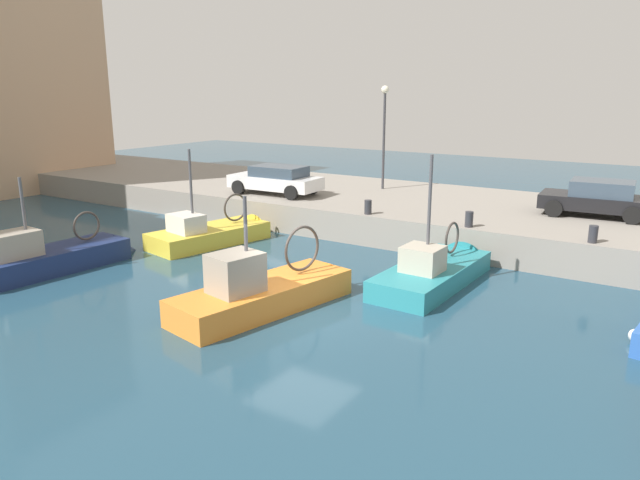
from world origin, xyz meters
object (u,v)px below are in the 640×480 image
(mooring_bollard_mid, at_px, (469,219))
(parked_car_black, at_px, (597,198))
(fishing_boat_yellow, at_px, (218,240))
(fishing_boat_orange, at_px, (272,302))
(mooring_bollard_north, at_px, (368,207))
(fishing_boat_teal, at_px, (437,279))
(mooring_bollard_south, at_px, (593,234))
(fishing_boat_navy, at_px, (59,266))
(parked_car_white, at_px, (276,179))
(quay_streetlamp, at_px, (384,120))

(mooring_bollard_mid, bearing_deg, parked_car_black, -37.88)
(fishing_boat_yellow, xyz_separation_m, parked_car_black, (7.32, -12.55, 1.81))
(fishing_boat_orange, relative_size, mooring_bollard_mid, 11.53)
(fishing_boat_yellow, bearing_deg, mooring_bollard_north, -60.24)
(fishing_boat_teal, height_order, fishing_boat_yellow, fishing_boat_teal)
(parked_car_black, height_order, mooring_bollard_north, parked_car_black)
(mooring_bollard_south, height_order, mooring_bollard_mid, same)
(mooring_bollard_mid, bearing_deg, fishing_boat_navy, 127.55)
(mooring_bollard_north, bearing_deg, fishing_boat_navy, 140.21)
(fishing_boat_navy, relative_size, mooring_bollard_mid, 10.88)
(parked_car_black, distance_m, mooring_bollard_mid, 5.58)
(fishing_boat_navy, height_order, parked_car_white, fishing_boat_navy)
(parked_car_black, height_order, quay_streetlamp, quay_streetlamp)
(parked_car_white, distance_m, mooring_bollard_north, 5.89)
(mooring_bollard_north, xyz_separation_m, quay_streetlamp, (5.65, 2.26, 2.98))
(fishing_boat_yellow, xyz_separation_m, mooring_bollard_north, (2.93, -5.13, 1.38))
(parked_car_white, height_order, mooring_bollard_mid, parked_car_white)
(parked_car_white, height_order, mooring_bollard_north, parked_car_white)
(fishing_boat_orange, distance_m, parked_car_white, 11.40)
(fishing_boat_navy, bearing_deg, mooring_bollard_north, -39.79)
(mooring_bollard_south, bearing_deg, fishing_boat_teal, 125.68)
(parked_car_white, distance_m, mooring_bollard_mid, 9.79)
(fishing_boat_teal, distance_m, fishing_boat_navy, 12.54)
(parked_car_black, relative_size, mooring_bollard_north, 7.28)
(mooring_bollard_south, height_order, mooring_bollard_north, same)
(fishing_boat_teal, relative_size, parked_car_white, 1.39)
(fishing_boat_orange, xyz_separation_m, fishing_boat_yellow, (4.52, 6.15, -0.05))
(parked_car_white, xyz_separation_m, quay_streetlamp, (4.02, -3.38, 2.57))
(fishing_boat_orange, relative_size, fishing_boat_navy, 1.06)
(fishing_boat_orange, distance_m, mooring_bollard_north, 7.64)
(fishing_boat_orange, distance_m, fishing_boat_teal, 5.52)
(fishing_boat_yellow, height_order, mooring_bollard_north, fishing_boat_yellow)
(mooring_bollard_mid, relative_size, quay_streetlamp, 0.11)
(mooring_bollard_south, bearing_deg, mooring_bollard_north, 90.00)
(fishing_boat_navy, distance_m, mooring_bollard_mid, 14.09)
(fishing_boat_yellow, relative_size, parked_car_white, 1.33)
(parked_car_black, xyz_separation_m, mooring_bollard_south, (-4.39, -0.58, -0.42))
(fishing_boat_navy, bearing_deg, mooring_bollard_mid, -52.45)
(fishing_boat_teal, distance_m, quay_streetlamp, 11.44)
(fishing_boat_yellow, bearing_deg, parked_car_black, -59.72)
(fishing_boat_navy, height_order, fishing_boat_yellow, fishing_boat_yellow)
(fishing_boat_orange, height_order, fishing_boat_yellow, fishing_boat_yellow)
(parked_car_white, relative_size, mooring_bollard_mid, 7.85)
(fishing_boat_yellow, height_order, mooring_bollard_mid, fishing_boat_yellow)
(fishing_boat_navy, bearing_deg, fishing_boat_yellow, -19.52)
(mooring_bollard_mid, bearing_deg, fishing_boat_teal, -179.06)
(parked_car_white, relative_size, quay_streetlamp, 0.89)
(mooring_bollard_south, relative_size, mooring_bollard_north, 1.00)
(parked_car_white, height_order, mooring_bollard_south, parked_car_white)
(fishing_boat_navy, xyz_separation_m, quay_streetlamp, (14.20, -4.86, 4.34))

